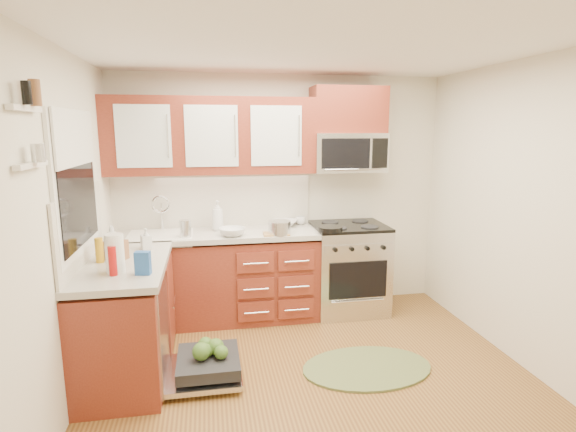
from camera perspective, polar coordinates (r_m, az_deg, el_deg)
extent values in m
plane|color=brown|center=(3.66, 3.91, -21.06)|extent=(3.50, 3.50, 0.00)
plane|color=white|center=(3.15, 4.55, 21.14)|extent=(3.50, 3.50, 0.00)
cube|color=beige|center=(4.87, -0.92, 2.82)|extent=(3.50, 0.04, 2.50)
cube|color=beige|center=(1.63, 20.17, -14.84)|extent=(3.50, 0.04, 2.50)
cube|color=beige|center=(3.23, -27.45, -2.64)|extent=(0.04, 3.50, 2.50)
cube|color=beige|center=(3.99, 29.35, -0.43)|extent=(0.04, 3.50, 2.50)
cube|color=maroon|center=(4.71, -9.11, -7.95)|extent=(2.05, 0.60, 0.85)
cube|color=maroon|center=(3.90, -19.76, -12.58)|extent=(0.60, 1.25, 0.85)
cube|color=beige|center=(4.57, -9.29, -2.35)|extent=(2.07, 0.64, 0.05)
cube|color=beige|center=(3.74, -20.08, -5.88)|extent=(0.64, 1.27, 0.05)
cube|color=beige|center=(4.80, -9.47, 2.06)|extent=(2.05, 0.02, 0.57)
cube|color=beige|center=(3.73, -24.86, -1.36)|extent=(0.02, 1.25, 0.57)
cube|color=maroon|center=(4.81, 7.64, 13.20)|extent=(0.76, 0.35, 0.47)
cube|color=white|center=(3.63, -25.43, 8.96)|extent=(0.02, 0.96, 0.40)
cube|color=white|center=(2.82, -30.41, 11.71)|extent=(0.04, 0.40, 0.03)
cube|color=white|center=(2.82, -29.82, 5.64)|extent=(0.04, 0.40, 0.03)
cylinder|color=black|center=(4.46, 5.37, -1.62)|extent=(0.31, 0.31, 0.05)
cylinder|color=silver|center=(4.39, -1.10, -1.51)|extent=(0.25, 0.25, 0.13)
cube|color=#9E7448|center=(4.39, -1.48, -2.28)|extent=(0.26, 0.17, 0.02)
cylinder|color=silver|center=(4.37, -12.89, -1.60)|extent=(0.11, 0.11, 0.17)
cylinder|color=white|center=(3.45, -21.13, -4.47)|extent=(0.15, 0.15, 0.28)
cylinder|color=gold|center=(3.77, -22.84, -4.03)|extent=(0.06, 0.06, 0.19)
cylinder|color=#AC100E|center=(3.40, -21.38, -5.34)|extent=(0.07, 0.07, 0.21)
cube|color=brown|center=(3.81, -20.93, -4.05)|extent=(0.18, 0.16, 0.15)
cube|color=#214F9D|center=(3.36, -17.96, -5.71)|extent=(0.11, 0.08, 0.17)
imported|color=#999999|center=(4.78, -0.50, -0.90)|extent=(0.32, 0.32, 0.07)
imported|color=#999999|center=(4.37, -7.11, -2.02)|extent=(0.33, 0.33, 0.08)
imported|color=#999999|center=(4.86, 1.61, -0.56)|extent=(0.12, 0.12, 0.09)
imported|color=#999999|center=(4.60, -8.93, 0.05)|extent=(0.14, 0.14, 0.31)
imported|color=#999999|center=(4.05, -17.59, -2.77)|extent=(0.11, 0.11, 0.18)
imported|color=#999999|center=(4.22, -21.46, -2.41)|extent=(0.17, 0.17, 0.19)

